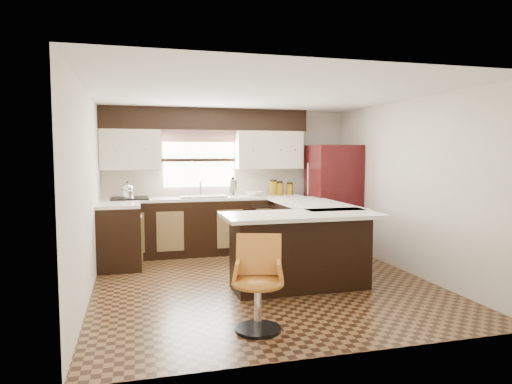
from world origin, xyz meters
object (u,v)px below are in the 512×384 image
object	(u,v)px
peninsula_return	(300,252)
refrigerator	(333,198)
bar_chair	(258,284)
peninsula_long	(310,236)

from	to	relation	value
peninsula_return	refrigerator	world-z (taller)	refrigerator
bar_chair	peninsula_return	bearing A→B (deg)	71.47
peninsula_long	bar_chair	size ratio (longest dim) A/B	2.19
refrigerator	bar_chair	bearing A→B (deg)	-124.95
peninsula_long	refrigerator	bearing A→B (deg)	50.53
bar_chair	peninsula_long	bearing A→B (deg)	74.85
peninsula_long	refrigerator	distance (m)	1.33
peninsula_long	bar_chair	world-z (taller)	peninsula_long
peninsula_long	peninsula_return	distance (m)	1.11
refrigerator	bar_chair	size ratio (longest dim) A/B	2.02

